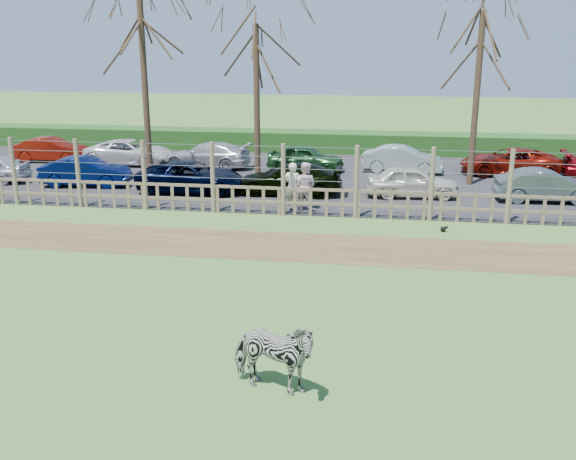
# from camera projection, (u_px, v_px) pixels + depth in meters

# --- Properties ---
(ground) EXTENTS (120.00, 120.00, 0.00)m
(ground) POSITION_uv_depth(u_px,v_px,m) (229.00, 304.00, 14.79)
(ground) COLOR olive
(ground) RESTS_ON ground
(dirt_strip) EXTENTS (34.00, 2.80, 0.01)m
(dirt_strip) POSITION_uv_depth(u_px,v_px,m) (265.00, 245.00, 19.05)
(dirt_strip) COLOR brown
(dirt_strip) RESTS_ON ground
(asphalt) EXTENTS (44.00, 13.00, 0.04)m
(asphalt) POSITION_uv_depth(u_px,v_px,m) (306.00, 177.00, 28.53)
(asphalt) COLOR #232326
(asphalt) RESTS_ON ground
(hedge) EXTENTS (46.00, 2.00, 1.10)m
(hedge) POSITION_uv_depth(u_px,v_px,m) (322.00, 142.00, 35.02)
(hedge) COLOR #1E4716
(hedge) RESTS_ON ground
(fence) EXTENTS (30.16, 0.16, 2.50)m
(fence) POSITION_uv_depth(u_px,v_px,m) (283.00, 193.00, 22.15)
(fence) COLOR brown
(fence) RESTS_ON ground
(tree_left) EXTENTS (4.80, 4.80, 7.88)m
(tree_left) POSITION_uv_depth(u_px,v_px,m) (142.00, 47.00, 25.99)
(tree_left) COLOR #3D2B1E
(tree_left) RESTS_ON ground
(tree_mid) EXTENTS (4.80, 4.80, 6.83)m
(tree_mid) POSITION_uv_depth(u_px,v_px,m) (256.00, 65.00, 26.50)
(tree_mid) COLOR #3D2B1E
(tree_mid) RESTS_ON ground
(tree_right) EXTENTS (4.80, 4.80, 7.35)m
(tree_right) POSITION_uv_depth(u_px,v_px,m) (480.00, 57.00, 25.57)
(tree_right) COLOR #3D2B1E
(tree_right) RESTS_ON ground
(zebra) EXTENTS (1.73, 1.07, 1.35)m
(zebra) POSITION_uv_depth(u_px,v_px,m) (273.00, 356.00, 10.90)
(zebra) COLOR gray
(zebra) RESTS_ON ground
(visitor_a) EXTENTS (0.68, 0.49, 1.72)m
(visitor_a) POSITION_uv_depth(u_px,v_px,m) (293.00, 187.00, 22.59)
(visitor_a) COLOR silver
(visitor_a) RESTS_ON asphalt
(visitor_b) EXTENTS (0.98, 0.84, 1.72)m
(visitor_b) POSITION_uv_depth(u_px,v_px,m) (305.00, 186.00, 22.67)
(visitor_b) COLOR silver
(visitor_b) RESTS_ON asphalt
(crow) EXTENTS (0.24, 0.18, 0.20)m
(crow) POSITION_uv_depth(u_px,v_px,m) (444.00, 229.00, 20.38)
(crow) COLOR black
(crow) RESTS_ON ground
(car_1) EXTENTS (3.76, 1.66, 1.20)m
(car_1) POSITION_uv_depth(u_px,v_px,m) (86.00, 172.00, 26.55)
(car_1) COLOR #030E41
(car_1) RESTS_ON asphalt
(car_2) EXTENTS (4.34, 2.04, 1.20)m
(car_2) POSITION_uv_depth(u_px,v_px,m) (192.00, 177.00, 25.49)
(car_2) COLOR black
(car_2) RESTS_ON asphalt
(car_3) EXTENTS (4.14, 1.69, 1.20)m
(car_3) POSITION_uv_depth(u_px,v_px,m) (290.00, 179.00, 25.12)
(car_3) COLOR black
(car_3) RESTS_ON asphalt
(car_4) EXTENTS (3.61, 1.65, 1.20)m
(car_4) POSITION_uv_depth(u_px,v_px,m) (412.00, 182.00, 24.67)
(car_4) COLOR silver
(car_4) RESTS_ON asphalt
(car_5) EXTENTS (3.69, 1.41, 1.20)m
(car_5) POSITION_uv_depth(u_px,v_px,m) (545.00, 186.00, 23.95)
(car_5) COLOR #4C5A5A
(car_5) RESTS_ON asphalt
(car_7) EXTENTS (3.71, 1.47, 1.20)m
(car_7) POSITION_uv_depth(u_px,v_px,m) (51.00, 150.00, 31.98)
(car_7) COLOR maroon
(car_7) RESTS_ON asphalt
(car_8) EXTENTS (4.40, 2.17, 1.20)m
(car_8) POSITION_uv_depth(u_px,v_px,m) (130.00, 152.00, 31.23)
(car_8) COLOR silver
(car_8) RESTS_ON asphalt
(car_9) EXTENTS (4.22, 1.91, 1.20)m
(car_9) POSITION_uv_depth(u_px,v_px,m) (207.00, 155.00, 30.38)
(car_9) COLOR #B3AEB4
(car_9) RESTS_ON asphalt
(car_10) EXTENTS (3.59, 1.59, 1.20)m
(car_10) POSITION_uv_depth(u_px,v_px,m) (306.00, 158.00, 29.62)
(car_10) COLOR #1F5023
(car_10) RESTS_ON asphalt
(car_11) EXTENTS (3.75, 1.61, 1.20)m
(car_11) POSITION_uv_depth(u_px,v_px,m) (402.00, 159.00, 29.37)
(car_11) COLOR #B5C6BC
(car_11) RESTS_ON asphalt
(car_12) EXTENTS (4.32, 1.99, 1.20)m
(car_12) POSITION_uv_depth(u_px,v_px,m) (510.00, 162.00, 28.77)
(car_12) COLOR maroon
(car_12) RESTS_ON asphalt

